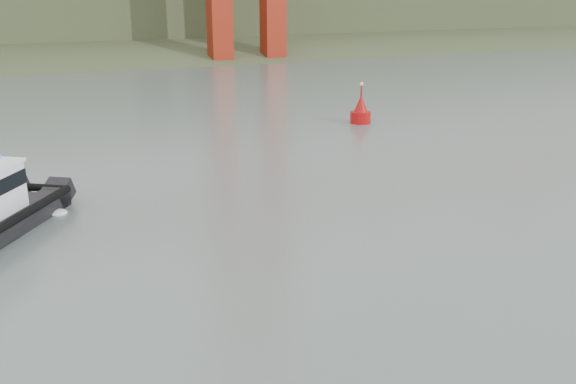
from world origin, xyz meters
name	(u,v)px	position (x,y,z in m)	size (l,w,h in m)	color
ground	(410,370)	(0.00, 0.00, 0.00)	(400.00, 400.00, 0.00)	#4F5E58
headlands	(54,3)	(0.00, 125.50, 7.05)	(500.00, 105.36, 27.12)	#364427
nav_buoy	(361,112)	(15.75, 30.92, 0.91)	(1.66, 1.66, 3.45)	#A90B0B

